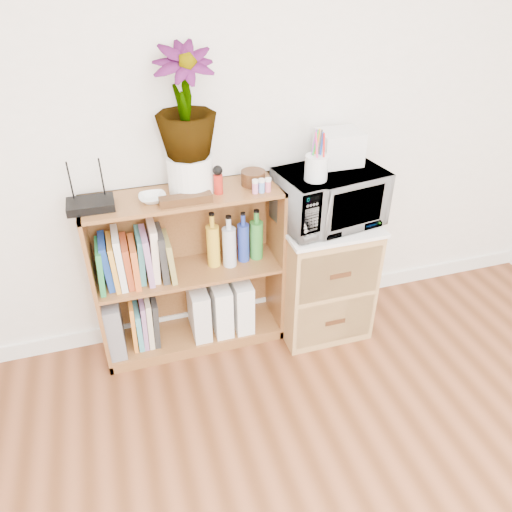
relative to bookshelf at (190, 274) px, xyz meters
name	(u,v)px	position (x,y,z in m)	size (l,w,h in m)	color
skirting_board	(246,307)	(0.35, 0.14, -0.42)	(4.00, 0.02, 0.10)	white
bookshelf	(190,274)	(0.00, 0.00, 0.00)	(1.00, 0.30, 0.95)	brown
wicker_unit	(321,277)	(0.75, -0.08, -0.12)	(0.50, 0.45, 0.70)	#9E7542
microwave	(329,197)	(0.75, -0.08, 0.39)	(0.53, 0.36, 0.29)	silver
pen_cup	(316,168)	(0.63, -0.15, 0.60)	(0.11, 0.11, 0.12)	silver
small_appliance	(339,147)	(0.82, 0.00, 0.62)	(0.22, 0.18, 0.17)	silver
router	(91,205)	(-0.43, -0.02, 0.49)	(0.21, 0.15, 0.04)	black
white_bowl	(153,198)	(-0.15, -0.03, 0.49)	(0.13, 0.13, 0.03)	white
plant_pot	(190,174)	(0.05, 0.02, 0.57)	(0.22, 0.22, 0.19)	white
potted_plant	(185,103)	(0.05, 0.02, 0.91)	(0.28, 0.28, 0.50)	#39712D
trinket_box	(186,200)	(0.00, -0.10, 0.50)	(0.25, 0.06, 0.04)	#38240F
kokeshi_doll	(218,184)	(0.17, -0.04, 0.52)	(0.04, 0.04, 0.10)	#AB1E15
wooden_bowl	(253,178)	(0.36, 0.01, 0.51)	(0.12, 0.12, 0.07)	#371C0F
paint_jars	(262,187)	(0.38, -0.09, 0.50)	(0.11, 0.04, 0.06)	pink
file_box	(113,323)	(-0.44, 0.00, -0.24)	(0.10, 0.27, 0.33)	slate
magazine_holder_left	(199,310)	(0.03, -0.01, -0.25)	(0.10, 0.24, 0.31)	silver
magazine_holder_mid	(220,305)	(0.16, -0.01, -0.25)	(0.10, 0.25, 0.31)	white
magazine_holder_right	(240,301)	(0.28, -0.01, -0.25)	(0.10, 0.26, 0.32)	white
cookbooks	(135,258)	(-0.27, 0.00, 0.16)	(0.39, 0.20, 0.31)	#22803F
liquor_bottles	(241,238)	(0.29, 0.00, 0.17)	(0.39, 0.07, 0.31)	gold
lower_books	(144,321)	(-0.27, 0.00, -0.26)	(0.16, 0.19, 0.30)	orange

